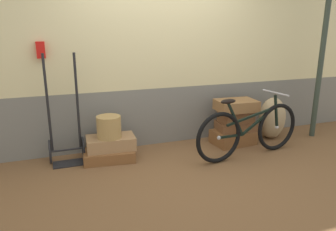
{
  "coord_description": "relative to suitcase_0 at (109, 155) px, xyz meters",
  "views": [
    {
      "loc": [
        -1.42,
        -3.53,
        1.68
      ],
      "look_at": [
        -0.04,
        0.29,
        0.55
      ],
      "focal_mm": 34.25,
      "sensor_mm": 36.0,
      "label": 1
    }
  ],
  "objects": [
    {
      "name": "suitcase_0",
      "position": [
        0.0,
        0.0,
        0.0
      ],
      "size": [
        0.68,
        0.45,
        0.14
      ],
      "primitive_type": "cube",
      "rotation": [
        0.0,
        0.0,
        -0.1
      ],
      "color": "brown",
      "rests_on": "ground"
    },
    {
      "name": "suitcase_4",
      "position": [
        1.88,
        0.01,
        0.35
      ],
      "size": [
        0.46,
        0.32,
        0.18
      ],
      "primitive_type": "cube",
      "rotation": [
        0.0,
        0.0,
        -0.01
      ],
      "color": "brown",
      "rests_on": "suitcase_3"
    },
    {
      "name": "suitcase_1",
      "position": [
        0.04,
        0.05,
        0.15
      ],
      "size": [
        0.64,
        0.4,
        0.17
      ],
      "primitive_type": "cube",
      "rotation": [
        0.0,
        0.0,
        -0.06
      ],
      "color": "#9E754C",
      "rests_on": "suitcase_0"
    },
    {
      "name": "luggage_trolley",
      "position": [
        -0.51,
        0.14,
        0.24
      ],
      "size": [
        0.43,
        0.37,
        1.39
      ],
      "color": "black",
      "rests_on": "ground"
    },
    {
      "name": "suitcase_3",
      "position": [
        1.89,
        0.02,
        0.19
      ],
      "size": [
        0.58,
        0.43,
        0.13
      ],
      "primitive_type": "cube",
      "rotation": [
        0.0,
        0.0,
        -0.11
      ],
      "color": "brown",
      "rests_on": "suitcase_2"
    },
    {
      "name": "suitcase_5",
      "position": [
        1.86,
        -0.01,
        0.52
      ],
      "size": [
        0.59,
        0.44,
        0.15
      ],
      "primitive_type": "cube",
      "rotation": [
        0.0,
        0.0,
        -0.07
      ],
      "color": "olive",
      "rests_on": "suitcase_4"
    },
    {
      "name": "burlap_sack",
      "position": [
        2.53,
        0.02,
        0.25
      ],
      "size": [
        0.42,
        0.36,
        0.64
      ],
      "primitive_type": "ellipsoid",
      "color": "tan",
      "rests_on": "ground"
    },
    {
      "name": "wicker_basket",
      "position": [
        0.02,
        0.02,
        0.38
      ],
      "size": [
        0.31,
        0.31,
        0.29
      ],
      "primitive_type": "cylinder",
      "color": "#A8844C",
      "rests_on": "suitcase_1"
    },
    {
      "name": "ground",
      "position": [
        0.82,
        -0.37,
        -0.1
      ],
      "size": [
        9.22,
        5.2,
        0.06
      ],
      "primitive_type": "cube",
      "color": "brown"
    },
    {
      "name": "bicycle",
      "position": [
        1.78,
        -0.49,
        0.29
      ],
      "size": [
        1.64,
        0.46,
        0.84
      ],
      "color": "black",
      "rests_on": "ground"
    },
    {
      "name": "station_building",
      "position": [
        0.83,
        0.47,
        1.43
      ],
      "size": [
        7.22,
        0.74,
        2.98
      ],
      "color": "slate",
      "rests_on": "ground"
    },
    {
      "name": "suitcase_2",
      "position": [
        1.84,
        -0.0,
        0.03
      ],
      "size": [
        0.62,
        0.46,
        0.2
      ],
      "primitive_type": "cube",
      "rotation": [
        0.0,
        0.0,
        0.08
      ],
      "color": "brown",
      "rests_on": "ground"
    }
  ]
}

